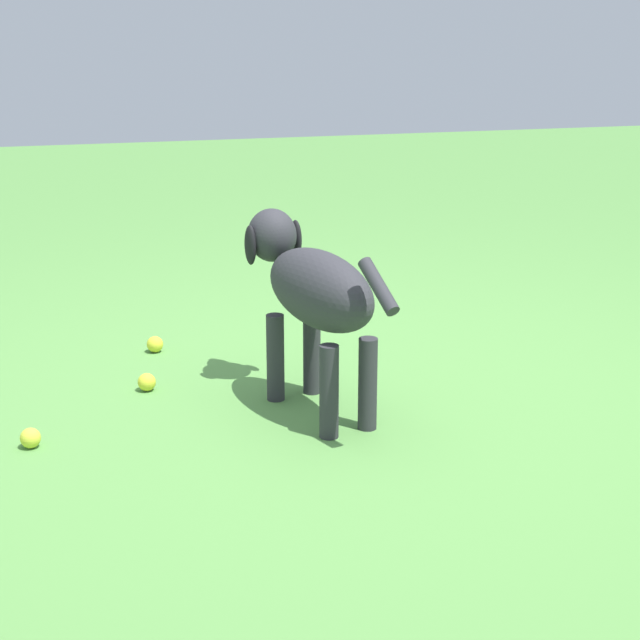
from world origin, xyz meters
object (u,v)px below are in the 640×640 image
tennis_ball_2 (155,344)px  dog (312,289)px  tennis_ball_0 (147,382)px  tennis_ball_1 (30,438)px

tennis_ball_2 → dog: bearing=-57.9°
tennis_ball_0 → tennis_ball_1: (-0.41, -0.42, 0.00)m
dog → tennis_ball_1: (-0.95, -0.10, -0.40)m
tennis_ball_1 → dog: bearing=6.1°
tennis_ball_1 → tennis_ball_2: 0.97m
tennis_ball_2 → tennis_ball_1: bearing=-119.8°
dog → tennis_ball_0: 0.74m
dog → tennis_ball_1: dog is taller
dog → tennis_ball_1: size_ratio=14.32×
tennis_ball_0 → tennis_ball_1: size_ratio=1.00×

